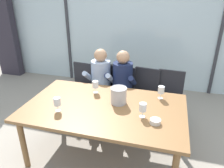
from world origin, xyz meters
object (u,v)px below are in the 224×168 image
chair_near_curtain (82,85)px  chair_left_of_center (103,86)px  person_pale_blue_shirt (100,81)px  tasting_bowl (155,121)px  person_navy_polo (121,83)px  ice_bucket_primary (119,95)px  wine_glass_by_right_taster (143,108)px  chair_center (121,89)px  wine_glass_by_left_taster (57,102)px  chair_right_of_center (145,91)px  dining_table (105,111)px  chair_near_window_right (169,94)px  wine_glass_near_bucket (161,90)px  wine_glass_center_pour (95,85)px

chair_near_curtain → chair_left_of_center: size_ratio=1.00×
person_pale_blue_shirt → tasting_bowl: person_pale_blue_shirt is taller
person_navy_polo → person_pale_blue_shirt: bearing=-178.3°
ice_bucket_primary → wine_glass_by_right_taster: bearing=-35.3°
chair_center → wine_glass_by_right_taster: (0.51, -1.10, 0.35)m
person_navy_polo → ice_bucket_primary: person_navy_polo is taller
chair_near_curtain → wine_glass_by_left_taster: (0.22, -1.23, 0.35)m
chair_right_of_center → ice_bucket_primary: bearing=-97.2°
dining_table → wine_glass_by_right_taster: 0.53m
chair_near_curtain → chair_left_of_center: same height
chair_near_window_right → person_navy_polo: person_navy_polo is taller
person_navy_polo → chair_right_of_center: bearing=25.4°
chair_left_of_center → wine_glass_near_bucket: bearing=-37.4°
person_navy_polo → tasting_bowl: (0.63, -1.07, 0.08)m
dining_table → wine_glass_center_pour: size_ratio=11.38×
wine_glass_by_left_taster → ice_bucket_primary: bearing=30.3°
chair_left_of_center → chair_right_of_center: same height
dining_table → chair_center: 1.00m
wine_glass_by_right_taster → chair_right_of_center: bearing=95.4°
chair_near_window_right → tasting_bowl: chair_near_window_right is taller
chair_center → person_navy_polo: size_ratio=0.73×
ice_bucket_primary → person_navy_polo: bearing=100.5°
chair_right_of_center → person_navy_polo: bearing=-149.1°
chair_center → wine_glass_near_bucket: (0.68, -0.59, 0.35)m
ice_bucket_primary → wine_glass_center_pour: bearing=152.4°
chair_near_window_right → person_navy_polo: 0.80m
person_pale_blue_shirt → wine_glass_by_left_taster: (-0.15, -1.12, 0.17)m
wine_glass_near_bucket → wine_glass_by_right_taster: 0.54m
chair_near_curtain → wine_glass_by_right_taster: wine_glass_by_right_taster is taller
chair_left_of_center → chair_near_window_right: (1.12, -0.00, 0.00)m
chair_right_of_center → person_pale_blue_shirt: person_pale_blue_shirt is taller
person_navy_polo → ice_bucket_primary: bearing=-77.8°
dining_table → chair_right_of_center: 1.11m
ice_bucket_primary → wine_glass_center_pour: 0.43m
tasting_bowl → wine_glass_by_right_taster: bearing=149.2°
chair_center → wine_glass_near_bucket: wine_glass_near_bucket is taller
chair_left_of_center → chair_center: (0.32, -0.04, 0.00)m
chair_left_of_center → chair_near_window_right: bearing=-5.1°
chair_right_of_center → chair_near_curtain: bearing=-170.4°
person_navy_polo → tasting_bowl: person_navy_polo is taller
chair_center → person_navy_polo: bearing=-67.7°
wine_glass_by_left_taster → wine_glass_near_bucket: size_ratio=1.00×
person_navy_polo → wine_glass_center_pour: person_navy_polo is taller
ice_bucket_primary → wine_glass_near_bucket: (0.51, 0.27, 0.01)m
ice_bucket_primary → wine_glass_by_left_taster: bearing=-149.7°
chair_center → tasting_bowl: size_ratio=7.37×
person_pale_blue_shirt → person_navy_polo: size_ratio=1.00×
chair_near_window_right → wine_glass_center_pour: 1.27m
ice_bucket_primary → wine_glass_center_pour: ice_bucket_primary is taller
wine_glass_by_left_taster → wine_glass_near_bucket: bearing=29.3°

